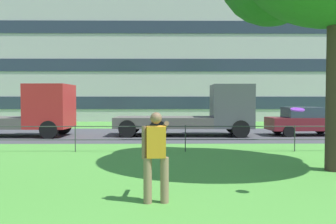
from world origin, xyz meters
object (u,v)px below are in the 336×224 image
(flatbed_truck_right, at_px, (23,113))
(flatbed_truck_far_right, at_px, (204,113))
(car_maroon_left, at_px, (305,121))
(apartment_building_background, at_px, (164,23))
(person_thrower, at_px, (156,154))
(frisbee, at_px, (297,110))

(flatbed_truck_right, height_order, flatbed_truck_far_right, same)
(car_maroon_left, relative_size, apartment_building_background, 0.11)
(person_thrower, distance_m, flatbed_truck_right, 13.92)
(person_thrower, bearing_deg, flatbed_truck_far_right, 79.34)
(frisbee, height_order, flatbed_truck_far_right, flatbed_truck_far_right)
(flatbed_truck_right, bearing_deg, frisbee, -48.37)
(flatbed_truck_right, height_order, car_maroon_left, flatbed_truck_right)
(flatbed_truck_far_right, relative_size, apartment_building_background, 0.21)
(person_thrower, distance_m, frisbee, 2.96)
(flatbed_truck_right, xyz_separation_m, car_maroon_left, (15.14, 0.33, -0.44))
(person_thrower, bearing_deg, apartment_building_background, 89.90)
(person_thrower, distance_m, apartment_building_background, 32.08)
(frisbee, bearing_deg, person_thrower, -172.70)
(frisbee, height_order, flatbed_truck_right, flatbed_truck_right)
(car_maroon_left, bearing_deg, flatbed_truck_far_right, -179.44)
(flatbed_truck_far_right, xyz_separation_m, car_maroon_left, (5.50, 0.05, -0.44))
(apartment_building_background, bearing_deg, person_thrower, -90.10)
(person_thrower, height_order, flatbed_truck_far_right, flatbed_truck_far_right)
(flatbed_truck_right, bearing_deg, apartment_building_background, 68.61)
(flatbed_truck_far_right, distance_m, apartment_building_background, 20.77)
(frisbee, bearing_deg, car_maroon_left, 67.18)
(flatbed_truck_right, relative_size, flatbed_truck_far_right, 1.00)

